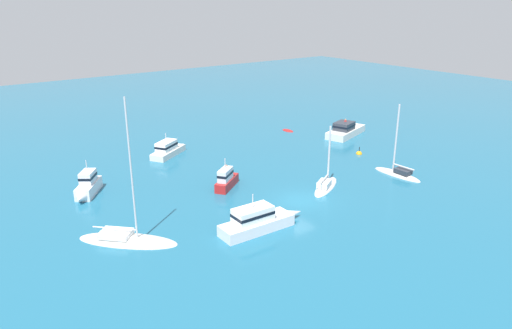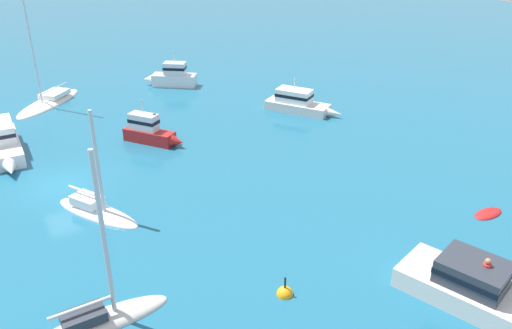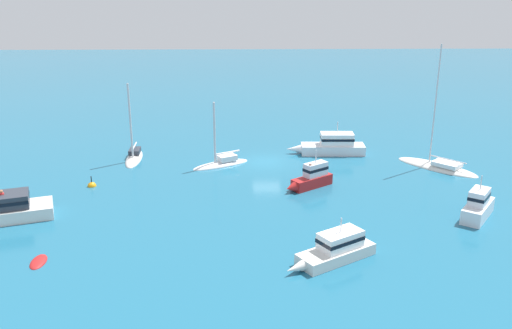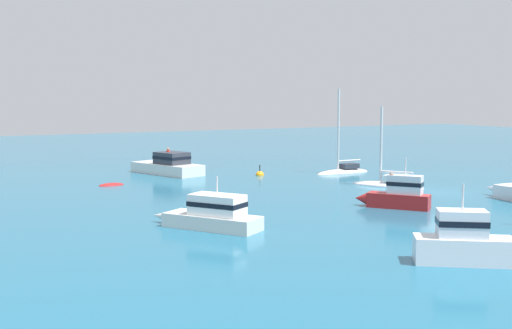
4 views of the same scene
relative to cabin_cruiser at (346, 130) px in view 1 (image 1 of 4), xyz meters
name	(u,v)px [view 1 (image 1 of 4)]	position (x,y,z in m)	size (l,w,h in m)	color
ground_plane	(299,201)	(-12.33, 19.02, -0.72)	(160.00, 160.00, 0.00)	#1E607F
cabin_cruiser	(346,130)	(0.00, 0.00, 0.00)	(4.54, 8.57, 2.23)	silver
sloop	(127,240)	(-10.35, 34.05, -0.60)	(6.95, 6.88, 11.10)	silver
launch	(227,179)	(-5.86, 22.30, 0.10)	(3.39, 4.16, 3.00)	#B21E1E
motor_cruiser	(88,186)	(0.09, 33.46, 0.13)	(4.53, 3.77, 3.17)	white
sailboat	(326,186)	(-11.48, 14.92, -0.54)	(3.92, 5.45, 6.17)	white
ketch	(398,173)	(-13.44, 6.77, -0.52)	(5.38, 1.58, 7.53)	silver
powerboat	(168,149)	(6.17, 22.40, 0.00)	(4.33, 5.83, 2.64)	silver
skiff	(288,131)	(6.13, 4.69, -0.72)	(1.95, 1.02, 0.36)	#B21E1E
launch_1	(258,220)	(-14.66, 25.27, 0.10)	(2.04, 7.42, 3.11)	white
channel_buoy	(359,154)	(-6.44, 4.65, -0.71)	(0.70, 0.70, 1.20)	orange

